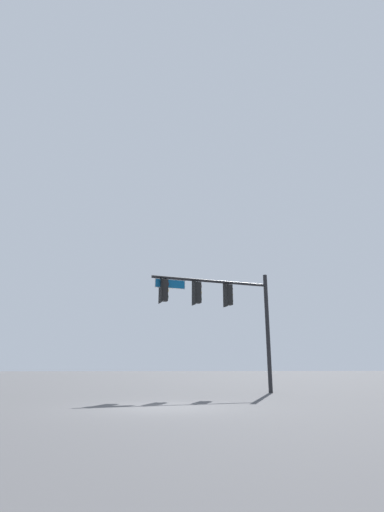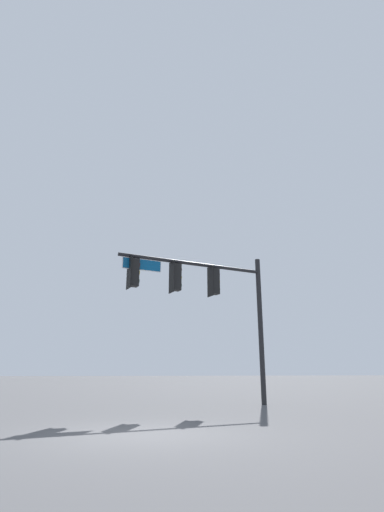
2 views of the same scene
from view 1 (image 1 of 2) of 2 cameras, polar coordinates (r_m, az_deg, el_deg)
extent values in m
plane|color=#474749|center=(14.04, -3.81, -20.73)|extent=(400.00, 400.00, 0.00)
cylinder|color=black|center=(22.36, 10.77, -10.57)|extent=(0.22, 0.22, 6.29)
cylinder|color=black|center=(21.26, 2.80, -3.62)|extent=(6.50, 1.07, 0.14)
cube|color=black|center=(21.45, 4.78, -5.52)|extent=(0.10, 0.52, 1.30)
cube|color=black|center=(21.53, 5.24, -5.54)|extent=(0.40, 0.37, 1.10)
cylinder|color=black|center=(21.64, 5.20, -3.96)|extent=(0.04, 0.04, 0.12)
cylinder|color=#340503|center=(21.67, 5.70, -4.71)|extent=(0.06, 0.22, 0.22)
cylinder|color=yellow|center=(21.61, 5.72, -5.57)|extent=(0.06, 0.22, 0.22)
cylinder|color=black|center=(21.56, 5.75, -6.44)|extent=(0.06, 0.22, 0.22)
cube|color=black|center=(20.76, 0.25, -5.23)|extent=(0.10, 0.52, 1.30)
cube|color=black|center=(20.83, 0.74, -5.26)|extent=(0.40, 0.37, 1.10)
cylinder|color=black|center=(20.95, 0.74, -3.62)|extent=(0.04, 0.04, 0.12)
cylinder|color=#340503|center=(20.96, 1.25, -4.41)|extent=(0.06, 0.22, 0.22)
cylinder|color=yellow|center=(20.90, 1.26, -5.30)|extent=(0.06, 0.22, 0.22)
cylinder|color=black|center=(20.84, 1.26, -6.19)|extent=(0.06, 0.22, 0.22)
cube|color=black|center=(20.21, -4.55, -4.89)|extent=(0.10, 0.52, 1.30)
cube|color=black|center=(20.26, -4.03, -4.93)|extent=(0.40, 0.37, 1.10)
cylinder|color=black|center=(20.38, -4.00, -3.24)|extent=(0.04, 0.04, 0.12)
cylinder|color=#340503|center=(20.38, -3.48, -4.06)|extent=(0.06, 0.22, 0.22)
cylinder|color=yellow|center=(20.32, -3.49, -4.97)|extent=(0.06, 0.22, 0.22)
cylinder|color=black|center=(20.26, -3.51, -5.88)|extent=(0.06, 0.22, 0.22)
cube|color=#0A4C7F|center=(20.42, -3.14, -3.99)|extent=(1.55, 0.26, 0.41)
cube|color=white|center=(20.42, -3.14, -3.99)|extent=(1.60, 0.25, 0.47)
camera|label=2|loc=(4.68, -9.30, -15.01)|focal=28.00mm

